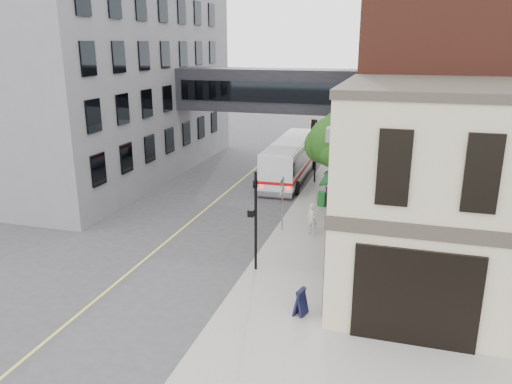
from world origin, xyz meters
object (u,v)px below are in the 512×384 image
Objects in this scene: pedestrian_c at (328,182)px; sandwich_board at (301,302)px; pedestrian_a at (312,219)px; newspaper_box at (322,199)px; bus at (291,158)px; pedestrian_b at (332,188)px.

pedestrian_c reaches higher than sandwich_board.
pedestrian_c is at bearing 100.02° from pedestrian_a.
pedestrian_c is at bearing 101.04° from newspaper_box.
bus reaches higher than pedestrian_a.
newspaper_box is at bearing -115.31° from pedestrian_b.
pedestrian_a is 1.03× the size of pedestrian_c.
newspaper_box is at bearing 100.50° from pedestrian_a.
sandwich_board is (1.29, -12.93, 0.06)m from newspaper_box.
sandwich_board is (1.35, -15.62, -0.27)m from pedestrian_c.
bus is 4.86m from pedestrian_c.
bus is 10.50× the size of sandwich_board.
pedestrian_a reaches higher than pedestrian_c.
pedestrian_c is at bearing 110.53° from pedestrian_b.
pedestrian_c reaches higher than newspaper_box.
sandwich_board is at bearing -76.39° from bus.
bus is at bearing 137.44° from pedestrian_c.
pedestrian_b is 1.21× the size of pedestrian_c.
bus reaches higher than newspaper_box.
pedestrian_b is at bearing -54.16° from bus.
sandwich_board is at bearing -80.61° from pedestrian_c.
bus is 6.87× the size of pedestrian_c.
pedestrian_a is 1.78× the size of newspaper_box.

